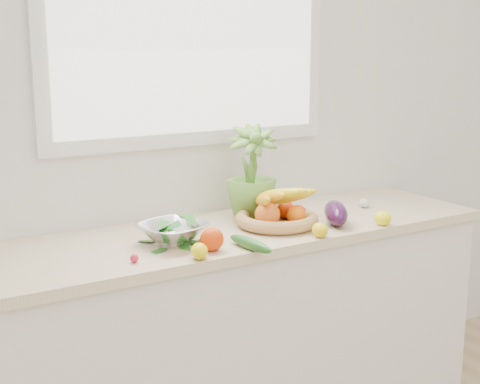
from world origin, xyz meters
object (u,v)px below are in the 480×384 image
apple (298,214)px  fruit_basket (276,214)px  cucumber (250,244)px  potted_herb (251,171)px  eggplant (336,213)px  colander_with_spinach (173,227)px

apple → fruit_basket: size_ratio=0.18×
cucumber → fruit_basket: (0.26, 0.21, 0.03)m
cucumber → fruit_basket: size_ratio=0.56×
potted_herb → fruit_basket: bearing=-81.4°
eggplant → cucumber: eggplant is taller
apple → colander_with_spinach: (-0.57, -0.01, 0.03)m
cucumber → colander_with_spinach: colander_with_spinach is taller
eggplant → fruit_basket: fruit_basket is taller
colander_with_spinach → apple: bearing=1.2°
potted_herb → fruit_basket: 0.22m
cucumber → colander_with_spinach: 0.29m
cucumber → potted_herb: bearing=57.4°
eggplant → cucumber: bearing=-166.7°
potted_herb → fruit_basket: size_ratio=0.90×
apple → eggplant: 0.16m
eggplant → cucumber: size_ratio=1.00×
apple → fruit_basket: (-0.11, -0.00, 0.01)m
cucumber → potted_herb: (0.23, 0.37, 0.18)m
eggplant → fruit_basket: (-0.22, 0.10, 0.00)m
fruit_basket → colander_with_spinach: (-0.46, -0.01, 0.01)m
potted_herb → fruit_basket: (0.02, -0.15, -0.16)m
fruit_basket → colander_with_spinach: bearing=-179.0°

